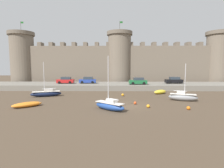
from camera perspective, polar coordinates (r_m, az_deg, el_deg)
The scene contains 16 objects.
ground_plane at distance 24.10m, azimuth 4.49°, elevation -7.17°, with size 160.00×160.00×0.00m, color #4C3D2D.
quay_road at distance 43.01m, azimuth 2.81°, elevation -0.61°, with size 69.82×10.00×1.20m, color slate.
castle at distance 52.09m, azimuth 2.47°, elevation 7.38°, with size 65.24×7.42×18.40m.
sailboat_near_channel_left at distance 21.71m, azimuth -0.74°, elevation -7.00°, with size 4.24×3.76×6.68m.
sailboat_midflat_centre at distance 29.62m, azimuth 22.10°, elevation -3.87°, with size 4.51×2.68×5.83m.
sailboat_midflat_left at distance 33.42m, azimuth -20.64°, elevation -2.88°, with size 5.38×2.90×6.13m.
rowboat_midflat_right at distance 35.63m, azimuth 15.44°, elevation -2.46°, with size 3.29×2.87×0.79m.
rowboat_foreground_right at distance 26.00m, azimuth -26.00°, elevation -6.00°, with size 3.77×3.41×0.66m.
mooring_buoy_off_centre at distance 25.20m, azimuth 7.55°, elevation -6.16°, with size 0.40×0.40×0.40m, color #E04C1E.
mooring_buoy_near_shore at distance 23.88m, azimuth 23.68°, elevation -7.20°, with size 0.46×0.46×0.46m, color orange.
mooring_buoy_mid_mud at distance 31.82m, azimuth 3.51°, elevation -3.55°, with size 0.48×0.48×0.48m, color orange.
mooring_buoy_near_channel at distance 23.45m, azimuth 11.75°, elevation -7.08°, with size 0.45×0.45×0.45m, color orange.
car_quay_east at distance 40.99m, azimuth 8.50°, elevation 0.95°, with size 4.16×1.99×1.62m.
car_quay_centre_west at distance 44.29m, azimuth -14.92°, elevation 1.18°, with size 4.16×1.99×1.62m.
car_quay_west at distance 45.49m, azimuth 19.57°, elevation 1.15°, with size 4.16×1.99×1.62m.
car_quay_centre_east at distance 43.62m, azimuth -7.91°, elevation 1.25°, with size 4.16×1.99×1.62m.
Camera 1 is at (-1.59, -23.43, 5.40)m, focal length 28.00 mm.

